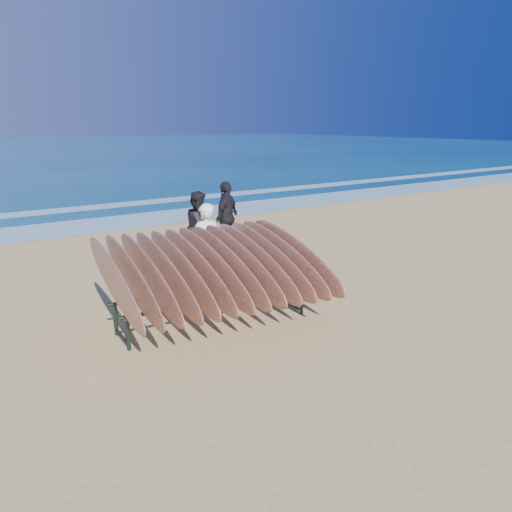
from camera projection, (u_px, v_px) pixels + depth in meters
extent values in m
plane|color=tan|center=(285.00, 322.00, 8.81)|extent=(120.00, 120.00, 0.00)
plane|color=white|center=(77.00, 227.00, 16.58)|extent=(160.00, 160.00, 0.00)
plane|color=white|center=(43.00, 212.00, 19.30)|extent=(160.00, 160.00, 0.00)
cylinder|color=black|center=(128.00, 334.00, 7.67)|extent=(0.06, 0.06, 0.50)
cylinder|color=black|center=(302.00, 301.00, 9.08)|extent=(0.06, 0.06, 0.50)
cylinder|color=black|center=(116.00, 320.00, 8.22)|extent=(0.06, 0.06, 0.50)
cylinder|color=black|center=(281.00, 290.00, 9.63)|extent=(0.06, 0.06, 0.50)
cylinder|color=black|center=(222.00, 301.00, 8.32)|extent=(3.18, 0.46, 0.06)
cylinder|color=black|center=(205.00, 289.00, 8.87)|extent=(3.18, 0.46, 0.06)
cylinder|color=black|center=(123.00, 337.00, 7.99)|extent=(0.13, 0.65, 0.04)
cylinder|color=black|center=(291.00, 305.00, 9.40)|extent=(0.13, 0.65, 0.04)
ellipsoid|color=#5F0D06|center=(114.00, 281.00, 7.74)|extent=(0.45, 2.90, 1.22)
ellipsoid|color=#5F0D06|center=(132.00, 278.00, 7.87)|extent=(0.45, 2.90, 1.22)
ellipsoid|color=#5F0D06|center=(149.00, 276.00, 7.99)|extent=(0.45, 2.90, 1.22)
ellipsoid|color=#5F0D06|center=(166.00, 273.00, 8.11)|extent=(0.45, 2.90, 1.22)
ellipsoid|color=#5F0D06|center=(182.00, 271.00, 8.23)|extent=(0.45, 2.90, 1.22)
ellipsoid|color=#5F0D06|center=(197.00, 269.00, 8.36)|extent=(0.45, 2.90, 1.22)
ellipsoid|color=#5F0D06|center=(212.00, 267.00, 8.48)|extent=(0.45, 2.90, 1.22)
ellipsoid|color=#5F0D06|center=(227.00, 265.00, 8.60)|extent=(0.45, 2.90, 1.22)
ellipsoid|color=#5F0D06|center=(242.00, 263.00, 8.73)|extent=(0.45, 2.90, 1.22)
ellipsoid|color=#5F0D06|center=(256.00, 261.00, 8.85)|extent=(0.45, 2.90, 1.22)
ellipsoid|color=#5F0D06|center=(269.00, 259.00, 8.97)|extent=(0.45, 2.90, 1.22)
ellipsoid|color=#5F0D06|center=(282.00, 257.00, 9.09)|extent=(0.45, 2.90, 1.22)
ellipsoid|color=#5F0D06|center=(295.00, 255.00, 9.22)|extent=(0.45, 2.90, 1.22)
imported|color=white|center=(206.00, 246.00, 10.40)|extent=(0.63, 0.44, 1.67)
imported|color=black|center=(200.00, 227.00, 12.30)|extent=(1.01, 1.00, 1.65)
imported|color=black|center=(227.00, 217.00, 13.39)|extent=(1.10, 0.88, 1.75)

